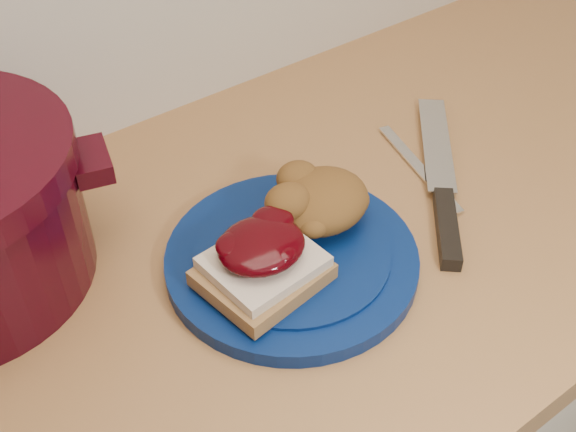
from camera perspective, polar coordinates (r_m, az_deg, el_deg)
plate at (r=0.75m, az=0.30°, el=-3.45°), size 0.27×0.27×0.02m
sandwich at (r=0.70m, az=-2.05°, el=-3.56°), size 0.13×0.11×0.06m
stuffing_mound at (r=0.76m, az=2.62°, el=1.19°), size 0.11×0.10×0.05m
chef_knife at (r=0.84m, az=12.21°, el=1.04°), size 0.22×0.25×0.02m
butter_knife at (r=0.89m, az=10.29°, el=3.80°), size 0.06×0.18×0.00m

